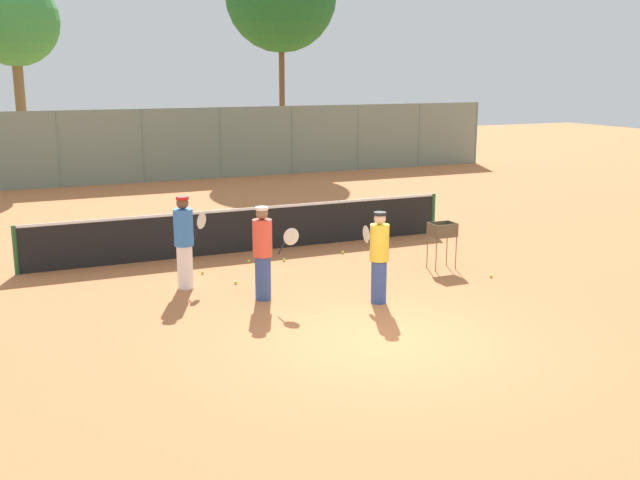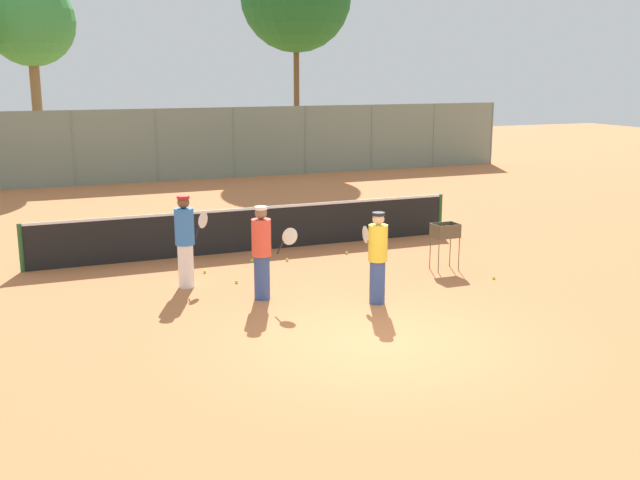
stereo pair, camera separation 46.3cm
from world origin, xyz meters
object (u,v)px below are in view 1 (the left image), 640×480
at_px(player_white_outfit, 184,241).
at_px(player_red_cap, 263,252).
at_px(ball_cart, 443,234).
at_px(tennis_net, 248,229).
at_px(player_yellow_shirt, 379,256).

bearing_deg(player_white_outfit, player_red_cap, -84.44).
height_order(player_red_cap, ball_cart, player_red_cap).
height_order(tennis_net, player_yellow_shirt, player_yellow_shirt).
xyz_separation_m(tennis_net, player_yellow_shirt, (0.90, -4.89, 0.34)).
height_order(tennis_net, player_white_outfit, player_white_outfit).
relative_size(tennis_net, player_yellow_shirt, 6.07).
bearing_deg(ball_cart, tennis_net, 135.88).
height_order(player_white_outfit, player_red_cap, player_white_outfit).
xyz_separation_m(player_white_outfit, ball_cart, (5.53, -0.78, -0.18)).
distance_m(tennis_net, player_yellow_shirt, 4.99).
distance_m(player_white_outfit, player_red_cap, 1.78).
bearing_deg(ball_cart, player_yellow_shirt, -146.55).
bearing_deg(player_yellow_shirt, tennis_net, 10.87).
xyz_separation_m(player_white_outfit, player_red_cap, (1.17, -1.34, -0.04)).
distance_m(player_red_cap, ball_cart, 4.40).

